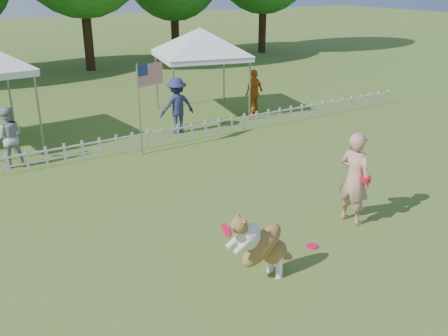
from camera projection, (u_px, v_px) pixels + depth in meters
name	position (u px, v px, depth m)	size (l,w,h in m)	color
ground	(287.00, 252.00, 9.48)	(120.00, 120.00, 0.00)	#436D22
picket_fence	(141.00, 140.00, 14.91)	(22.00, 0.08, 0.60)	white
handler	(355.00, 178.00, 10.33)	(0.72, 0.47, 1.98)	tan
dog	(263.00, 245.00, 8.41)	(1.31, 0.44, 1.35)	brown
frisbee_on_turf	(312.00, 246.00, 9.68)	(0.23, 0.23, 0.02)	red
canopy_tent_right	(201.00, 73.00, 18.32)	(3.00, 3.00, 3.10)	white
flag_pole	(140.00, 110.00, 14.19)	(1.02, 0.11, 2.65)	gray
spectator_a	(9.00, 137.00, 13.47)	(0.81, 0.63, 1.67)	#A09FA4
spectator_b	(177.00, 106.00, 16.36)	(1.18, 0.68, 1.83)	navy
spectator_c	(254.00, 93.00, 18.37)	(1.01, 0.42, 1.72)	#CF6318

